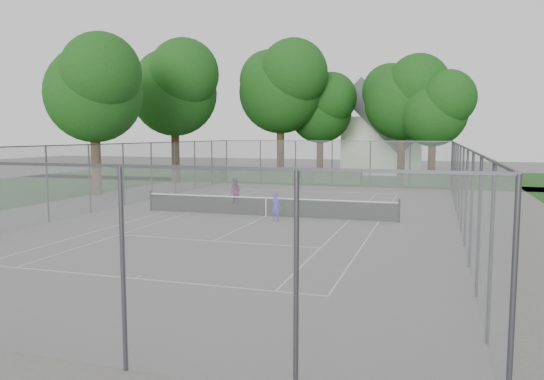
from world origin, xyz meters
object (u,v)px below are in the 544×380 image
(house, at_px, (383,136))
(woman_player, at_px, (235,191))
(girl_player, at_px, (276,207))
(tennis_net, at_px, (266,206))

(house, xyz_separation_m, woman_player, (-5.65, -27.03, -3.10))
(girl_player, bearing_deg, tennis_net, -36.26)
(tennis_net, xyz_separation_m, girl_player, (0.88, -1.25, 0.16))
(house, xyz_separation_m, girl_player, (-1.71, -32.03, -3.17))
(tennis_net, relative_size, woman_player, 8.61)
(tennis_net, relative_size, girl_player, 9.52)
(house, height_order, girl_player, house)
(girl_player, xyz_separation_m, woman_player, (-3.95, 5.00, 0.07))
(tennis_net, bearing_deg, girl_player, -54.72)
(tennis_net, xyz_separation_m, house, (2.59, 30.78, 3.34))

